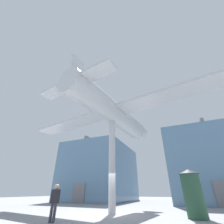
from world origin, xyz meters
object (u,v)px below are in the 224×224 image
suspended_airplane (114,113)px  visitor_person (55,200)px  support_pylon_central (112,162)px  info_kiosk (193,192)px

suspended_airplane → visitor_person: (-1.51, -4.21, -6.69)m
support_pylon_central → info_kiosk: bearing=0.7°
suspended_airplane → visitor_person: suspended_airplane is taller
suspended_airplane → visitor_person: size_ratio=11.46×
support_pylon_central → visitor_person: 4.83m
support_pylon_central → info_kiosk: 5.48m
visitor_person → support_pylon_central: bearing=-121.3°
visitor_person → info_kiosk: size_ratio=0.66×
visitor_person → info_kiosk: (6.56, 3.99, 0.35)m
suspended_airplane → support_pylon_central: bearing=-90.0°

